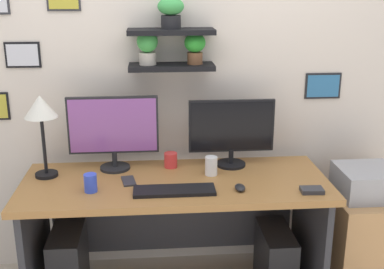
# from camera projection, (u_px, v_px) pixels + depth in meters

# --- Properties ---
(back_wall_assembly) EXTENTS (4.40, 0.24, 2.70)m
(back_wall_assembly) POSITION_uv_depth(u_px,v_px,m) (170.00, 62.00, 3.02)
(back_wall_assembly) COLOR beige
(back_wall_assembly) RESTS_ON ground
(desk) EXTENTS (1.75, 0.68, 0.75)m
(desk) POSITION_uv_depth(u_px,v_px,m) (175.00, 209.00, 2.90)
(desk) COLOR #9E6B38
(desk) RESTS_ON ground
(monitor_left) EXTENTS (0.53, 0.18, 0.45)m
(monitor_left) POSITION_uv_depth(u_px,v_px,m) (113.00, 130.00, 2.89)
(monitor_left) COLOR black
(monitor_left) RESTS_ON desk
(monitor_right) EXTENTS (0.52, 0.18, 0.41)m
(monitor_right) POSITION_uv_depth(u_px,v_px,m) (231.00, 130.00, 2.95)
(monitor_right) COLOR black
(monitor_right) RESTS_ON desk
(keyboard) EXTENTS (0.44, 0.14, 0.02)m
(keyboard) POSITION_uv_depth(u_px,v_px,m) (174.00, 190.00, 2.62)
(keyboard) COLOR black
(keyboard) RESTS_ON desk
(computer_mouse) EXTENTS (0.06, 0.09, 0.03)m
(computer_mouse) POSITION_uv_depth(u_px,v_px,m) (240.00, 188.00, 2.65)
(computer_mouse) COLOR black
(computer_mouse) RESTS_ON desk
(desk_lamp) EXTENTS (0.19, 0.19, 0.48)m
(desk_lamp) POSITION_uv_depth(u_px,v_px,m) (41.00, 112.00, 2.73)
(desk_lamp) COLOR black
(desk_lamp) RESTS_ON desk
(cell_phone) EXTENTS (0.09, 0.15, 0.01)m
(cell_phone) POSITION_uv_depth(u_px,v_px,m) (129.00, 181.00, 2.77)
(cell_phone) COLOR #2D2D33
(cell_phone) RESTS_ON desk
(coffee_mug) EXTENTS (0.08, 0.08, 0.09)m
(coffee_mug) POSITION_uv_depth(u_px,v_px,m) (171.00, 160.00, 2.97)
(coffee_mug) COLOR red
(coffee_mug) RESTS_ON desk
(pen_cup) EXTENTS (0.07, 0.07, 0.10)m
(pen_cup) POSITION_uv_depth(u_px,v_px,m) (91.00, 183.00, 2.62)
(pen_cup) COLOR blue
(pen_cup) RESTS_ON desk
(scissors_tray) EXTENTS (0.12, 0.09, 0.02)m
(scissors_tray) POSITION_uv_depth(u_px,v_px,m) (312.00, 190.00, 2.62)
(scissors_tray) COLOR #2D2D33
(scissors_tray) RESTS_ON desk
(water_cup) EXTENTS (0.07, 0.07, 0.11)m
(water_cup) POSITION_uv_depth(u_px,v_px,m) (211.00, 166.00, 2.85)
(water_cup) COLOR white
(water_cup) RESTS_ON desk
(drawer_cabinet) EXTENTS (0.44, 0.50, 0.59)m
(drawer_cabinet) POSITION_uv_depth(u_px,v_px,m) (363.00, 238.00, 3.07)
(drawer_cabinet) COLOR tan
(drawer_cabinet) RESTS_ON ground
(printer) EXTENTS (0.38, 0.34, 0.17)m
(printer) POSITION_uv_depth(u_px,v_px,m) (370.00, 182.00, 2.95)
(printer) COLOR #9E9EA3
(printer) RESTS_ON drawer_cabinet
(computer_tower_left) EXTENTS (0.18, 0.40, 0.45)m
(computer_tower_left) POSITION_uv_depth(u_px,v_px,m) (69.00, 265.00, 2.89)
(computer_tower_left) COLOR black
(computer_tower_left) RESTS_ON ground
(computer_tower_right) EXTENTS (0.18, 0.40, 0.40)m
(computer_tower_right) POSITION_uv_depth(u_px,v_px,m) (275.00, 260.00, 3.00)
(computer_tower_right) COLOR black
(computer_tower_right) RESTS_ON ground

